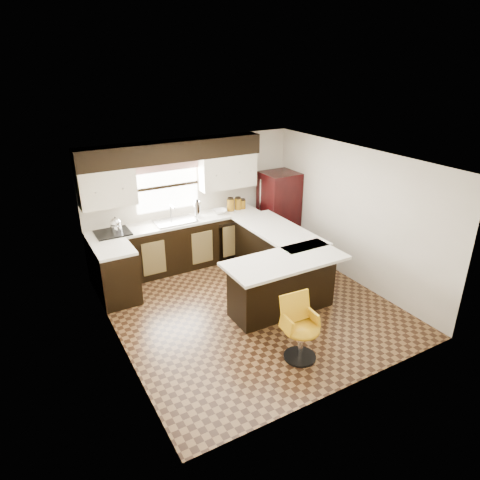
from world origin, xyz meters
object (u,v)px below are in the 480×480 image
refrigerator (279,211)px  peninsula_long (275,255)px  peninsula_return (282,285)px  bar_chair (302,330)px

refrigerator → peninsula_long: bearing=-126.4°
peninsula_return → bar_chair: (-0.46, -1.11, 0.00)m
peninsula_long → bar_chair: bar_chair is taller
peninsula_long → peninsula_return: same height
peninsula_return → bar_chair: 1.20m
peninsula_long → bar_chair: (-0.98, -2.08, 0.00)m
refrigerator → peninsula_return: bearing=-122.8°
peninsula_long → refrigerator: size_ratio=1.20×
refrigerator → bar_chair: size_ratio=1.80×
refrigerator → bar_chair: refrigerator is taller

